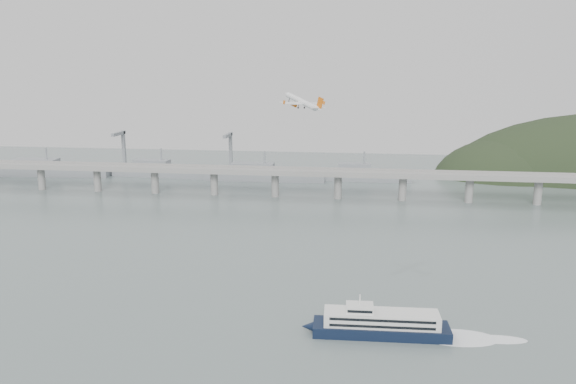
# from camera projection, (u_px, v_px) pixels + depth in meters

# --- Properties ---
(ground) EXTENTS (900.00, 900.00, 0.00)m
(ground) POSITION_uv_depth(u_px,v_px,m) (272.00, 296.00, 251.78)
(ground) COLOR slate
(ground) RESTS_ON ground
(bridge) EXTENTS (800.00, 22.00, 23.90)m
(bridge) POSITION_uv_depth(u_px,v_px,m) (311.00, 176.00, 441.78)
(bridge) COLOR gray
(bridge) RESTS_ON ground
(distant_fleet) EXTENTS (453.00, 60.90, 40.00)m
(distant_fleet) POSITION_uv_depth(u_px,v_px,m) (155.00, 171.00, 527.47)
(distant_fleet) COLOR slate
(distant_fleet) RESTS_ON ground
(ferry) EXTENTS (85.49, 16.47, 16.12)m
(ferry) POSITION_uv_depth(u_px,v_px,m) (381.00, 324.00, 214.34)
(ferry) COLOR black
(ferry) RESTS_ON ground
(airliner) EXTENTS (26.62, 25.70, 11.18)m
(airliner) POSITION_uv_depth(u_px,v_px,m) (302.00, 102.00, 310.39)
(airliner) COLOR silver
(airliner) RESTS_ON ground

